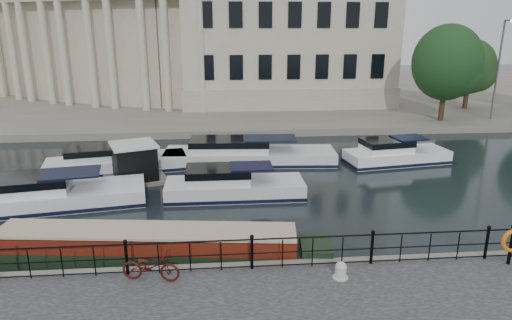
{
  "coord_description": "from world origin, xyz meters",
  "views": [
    {
      "loc": [
        -1.02,
        -15.53,
        8.24
      ],
      "look_at": [
        0.5,
        2.0,
        3.0
      ],
      "focal_mm": 32.0,
      "sensor_mm": 36.0,
      "label": 1
    }
  ],
  "objects_px": {
    "bicycle": "(151,266)",
    "mooring_bollard": "(341,270)",
    "narrowboat": "(148,250)",
    "harbour_hut": "(135,164)"
  },
  "relations": [
    {
      "from": "bicycle",
      "to": "mooring_bollard",
      "type": "distance_m",
      "value": 5.95
    },
    {
      "from": "bicycle",
      "to": "narrowboat",
      "type": "distance_m",
      "value": 2.52
    },
    {
      "from": "bicycle",
      "to": "mooring_bollard",
      "type": "bearing_deg",
      "value": -82.38
    },
    {
      "from": "harbour_hut",
      "to": "mooring_bollard",
      "type": "bearing_deg",
      "value": -74.39
    },
    {
      "from": "mooring_bollard",
      "to": "harbour_hut",
      "type": "height_order",
      "value": "harbour_hut"
    },
    {
      "from": "narrowboat",
      "to": "harbour_hut",
      "type": "height_order",
      "value": "harbour_hut"
    },
    {
      "from": "mooring_bollard",
      "to": "narrowboat",
      "type": "bearing_deg",
      "value": 156.72
    },
    {
      "from": "mooring_bollard",
      "to": "harbour_hut",
      "type": "bearing_deg",
      "value": 125.39
    },
    {
      "from": "bicycle",
      "to": "harbour_hut",
      "type": "height_order",
      "value": "harbour_hut"
    },
    {
      "from": "mooring_bollard",
      "to": "harbour_hut",
      "type": "distance_m",
      "value": 14.32
    }
  ]
}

